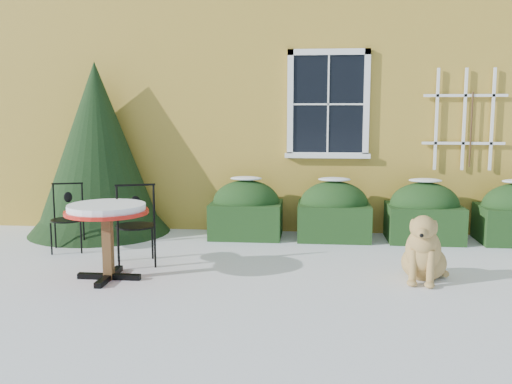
# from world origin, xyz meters

# --- Properties ---
(ground) EXTENTS (80.00, 80.00, 0.00)m
(ground) POSITION_xyz_m (0.00, 0.00, 0.00)
(ground) COLOR white
(ground) RESTS_ON ground
(house) EXTENTS (12.40, 8.40, 6.40)m
(house) POSITION_xyz_m (0.00, 7.00, 3.22)
(house) COLOR gold
(house) RESTS_ON ground
(hedge_row) EXTENTS (4.95, 0.80, 0.91)m
(hedge_row) POSITION_xyz_m (1.65, 2.55, 0.40)
(hedge_row) COLOR black
(hedge_row) RESTS_ON ground
(evergreen_shrub) EXTENTS (2.16, 2.16, 2.61)m
(evergreen_shrub) POSITION_xyz_m (-2.61, 2.66, 1.05)
(evergreen_shrub) COLOR black
(evergreen_shrub) RESTS_ON ground
(bistro_table) EXTENTS (0.92, 0.92, 0.85)m
(bistro_table) POSITION_xyz_m (-1.58, 0.21, 0.71)
(bistro_table) COLOR black
(bistro_table) RESTS_ON ground
(patio_chair_near) EXTENTS (0.58, 0.58, 1.02)m
(patio_chair_near) POSITION_xyz_m (-1.45, 0.82, 0.51)
(patio_chair_near) COLOR black
(patio_chair_near) RESTS_ON ground
(patio_chair_far) EXTENTS (0.50, 0.50, 0.90)m
(patio_chair_far) POSITION_xyz_m (-2.61, 1.48, 0.45)
(patio_chair_far) COLOR black
(patio_chair_far) RESTS_ON ground
(dog) EXTENTS (0.62, 0.84, 0.79)m
(dog) POSITION_xyz_m (1.91, 0.47, 0.32)
(dog) COLOR tan
(dog) RESTS_ON ground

